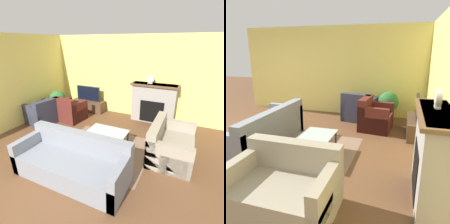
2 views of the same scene
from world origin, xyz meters
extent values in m
plane|color=brown|center=(0.00, 0.00, 0.00)|extent=(20.00, 20.00, 0.00)
cube|color=#EADB72|center=(0.00, 4.40, 1.35)|extent=(8.27, 0.06, 2.70)
cube|color=#EADB72|center=(-2.67, 2.18, 1.35)|extent=(0.06, 7.37, 2.70)
cube|color=#896B56|center=(0.40, 1.99, 0.00)|extent=(2.19, 1.84, 0.00)
cube|color=#9E9993|center=(1.08, 4.17, 0.62)|extent=(1.36, 0.40, 1.25)
cube|color=black|center=(1.08, 3.97, 0.39)|extent=(0.75, 0.01, 0.70)
cube|color=brown|center=(1.08, 4.14, 1.22)|extent=(1.48, 0.46, 0.05)
cube|color=brown|center=(-1.33, 4.08, 0.21)|extent=(1.23, 0.42, 0.41)
cube|color=#232328|center=(-1.33, 4.08, 0.68)|extent=(0.94, 0.05, 0.54)
cube|color=black|center=(-1.33, 4.05, 0.68)|extent=(0.90, 0.01, 0.50)
cube|color=gray|center=(0.26, 0.89, 0.21)|extent=(2.22, 0.87, 0.42)
cube|color=gray|center=(0.26, 1.23, 0.62)|extent=(2.22, 0.20, 0.40)
cube|color=gray|center=(-0.78, 0.89, 0.33)|extent=(0.14, 0.87, 0.66)
cube|color=gray|center=(1.30, 0.89, 0.33)|extent=(0.14, 0.87, 0.66)
cube|color=#9E937F|center=(1.93, 2.38, 0.21)|extent=(0.91, 1.34, 0.42)
cube|color=#9E937F|center=(1.57, 2.38, 0.62)|extent=(0.20, 1.34, 0.40)
cube|color=#9E937F|center=(1.93, 1.78, 0.33)|extent=(0.91, 0.14, 0.66)
cube|color=#9E937F|center=(1.93, 2.98, 0.33)|extent=(0.91, 0.14, 0.66)
cube|color=#33384C|center=(-2.12, 2.54, 0.21)|extent=(0.94, 0.99, 0.42)
cube|color=#33384C|center=(-1.82, 2.49, 0.62)|extent=(0.35, 0.88, 0.40)
cube|color=#33384C|center=(-2.05, 2.90, 0.33)|extent=(0.81, 0.28, 0.66)
cube|color=#33384C|center=(-2.18, 2.19, 0.33)|extent=(0.81, 0.28, 0.66)
cube|color=#5B231E|center=(-1.42, 3.11, 0.21)|extent=(0.89, 0.84, 0.42)
cube|color=#5B231E|center=(-1.45, 2.83, 0.62)|extent=(0.83, 0.28, 0.40)
cube|color=#5B231E|center=(-1.08, 3.07, 0.33)|extent=(0.22, 0.77, 0.66)
cube|color=#5B231E|center=(-1.75, 3.14, 0.33)|extent=(0.22, 0.77, 0.66)
cylinder|color=#333338|center=(-0.06, 1.89, 0.19)|extent=(0.04, 0.04, 0.37)
cylinder|color=#333338|center=(0.85, 1.89, 0.19)|extent=(0.04, 0.04, 0.37)
cylinder|color=#333338|center=(-0.06, 2.46, 0.19)|extent=(0.04, 0.04, 0.37)
cylinder|color=#333338|center=(0.85, 2.46, 0.19)|extent=(0.04, 0.04, 0.37)
cube|color=silver|center=(0.40, 2.17, 0.38)|extent=(0.99, 0.64, 0.02)
cylinder|color=beige|center=(-2.16, 3.34, 0.10)|extent=(0.31, 0.31, 0.20)
cylinder|color=#4C3823|center=(-2.16, 3.34, 0.28)|extent=(0.03, 0.03, 0.17)
sphere|color=#2D6B33|center=(-2.16, 3.34, 0.59)|extent=(0.56, 0.56, 0.56)
cube|color=beige|center=(0.92, 4.17, 1.26)|extent=(0.16, 0.07, 0.03)
cylinder|color=beige|center=(0.92, 4.17, 1.39)|extent=(0.23, 0.07, 0.23)
cylinder|color=white|center=(0.92, 4.13, 1.39)|extent=(0.19, 0.00, 0.19)
camera|label=1|loc=(2.13, -1.25, 2.47)|focal=28.00mm
camera|label=2|loc=(3.96, 3.73, 1.98)|focal=35.00mm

